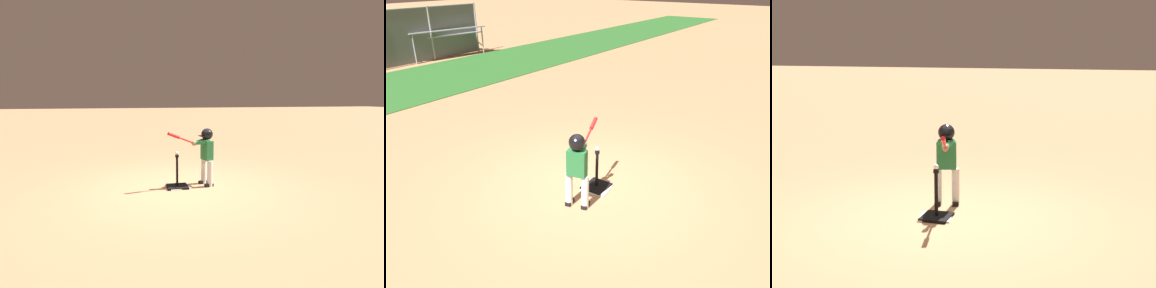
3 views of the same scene
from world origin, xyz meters
TOP-DOWN VIEW (x-y plane):
  - ground_plane at (0.00, 0.00)m, footprint 90.00×90.00m
  - home_plate at (-0.01, -0.14)m, footprint 0.51×0.51m
  - batting_tee at (0.02, -0.12)m, footprint 0.43×0.39m
  - batter_child at (-0.60, -0.16)m, footprint 0.99×0.46m
  - baseball at (0.02, -0.12)m, footprint 0.07×0.07m
  - bleachers_center at (5.58, 11.95)m, footprint 3.76×2.99m

SIDE VIEW (x-z plane):
  - ground_plane at x=0.00m, z-range 0.00..0.00m
  - home_plate at x=-0.01m, z-range 0.00..0.02m
  - batting_tee at x=0.02m, z-range -0.25..0.44m
  - bleachers_center at x=5.58m, z-range -0.01..1.21m
  - baseball at x=0.02m, z-range 0.69..0.76m
  - batter_child at x=-0.60m, z-range 0.17..1.38m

